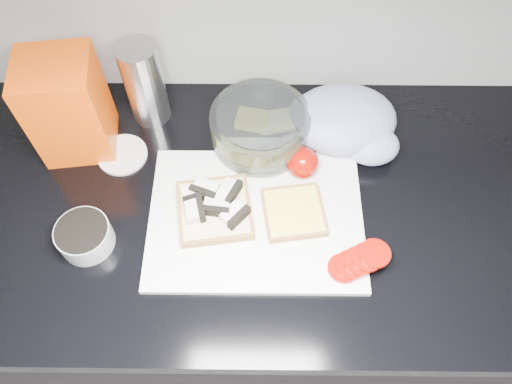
% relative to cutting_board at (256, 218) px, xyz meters
% --- Properties ---
extents(base_cabinet, '(3.50, 0.60, 0.86)m').
position_rel_cutting_board_xyz_m(base_cabinet, '(-0.07, 0.05, -0.48)').
color(base_cabinet, black).
rests_on(base_cabinet, ground).
extents(countertop, '(3.50, 0.64, 0.04)m').
position_rel_cutting_board_xyz_m(countertop, '(-0.07, 0.05, -0.03)').
color(countertop, black).
rests_on(countertop, base_cabinet).
extents(cutting_board, '(0.40, 0.30, 0.01)m').
position_rel_cutting_board_xyz_m(cutting_board, '(0.00, 0.00, 0.00)').
color(cutting_board, white).
rests_on(cutting_board, countertop).
extents(bread_left, '(0.16, 0.16, 0.04)m').
position_rel_cutting_board_xyz_m(bread_left, '(-0.08, 0.01, 0.02)').
color(bread_left, beige).
rests_on(bread_left, cutting_board).
extents(bread_right, '(0.13, 0.13, 0.02)m').
position_rel_cutting_board_xyz_m(bread_right, '(0.07, 0.00, 0.01)').
color(bread_right, beige).
rests_on(bread_right, cutting_board).
extents(tomato_slices, '(0.12, 0.09, 0.02)m').
position_rel_cutting_board_xyz_m(tomato_slices, '(0.18, -0.09, 0.02)').
color(tomato_slices, '#940A03').
rests_on(tomato_slices, cutting_board).
extents(knife, '(0.19, 0.11, 0.01)m').
position_rel_cutting_board_xyz_m(knife, '(0.08, 0.16, 0.01)').
color(knife, silver).
rests_on(knife, cutting_board).
extents(seed_tub, '(0.10, 0.10, 0.05)m').
position_rel_cutting_board_xyz_m(seed_tub, '(-0.31, -0.05, 0.02)').
color(seed_tub, '#9EA3A3').
rests_on(seed_tub, countertop).
extents(tub_lid, '(0.13, 0.13, 0.01)m').
position_rel_cutting_board_xyz_m(tub_lid, '(-0.27, 0.15, -0.00)').
color(tub_lid, silver).
rests_on(tub_lid, countertop).
extents(glass_bowl, '(0.20, 0.20, 0.08)m').
position_rel_cutting_board_xyz_m(glass_bowl, '(0.01, 0.18, 0.03)').
color(glass_bowl, silver).
rests_on(glass_bowl, countertop).
extents(bread_bag, '(0.15, 0.14, 0.21)m').
position_rel_cutting_board_xyz_m(bread_bag, '(-0.36, 0.18, 0.10)').
color(bread_bag, '#EB3403').
rests_on(bread_bag, countertop).
extents(steel_canister, '(0.08, 0.08, 0.19)m').
position_rel_cutting_board_xyz_m(steel_canister, '(-0.23, 0.25, 0.09)').
color(steel_canister, '#BBBBC0').
rests_on(steel_canister, countertop).
extents(grocery_bag, '(0.23, 0.20, 0.10)m').
position_rel_cutting_board_xyz_m(grocery_bag, '(0.18, 0.20, 0.04)').
color(grocery_bag, '#9EAAC3').
rests_on(grocery_bag, countertop).
extents(whole_tomatoes, '(0.06, 0.06, 0.06)m').
position_rel_cutting_board_xyz_m(whole_tomatoes, '(0.09, 0.11, 0.03)').
color(whole_tomatoes, '#940A03').
rests_on(whole_tomatoes, countertop).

